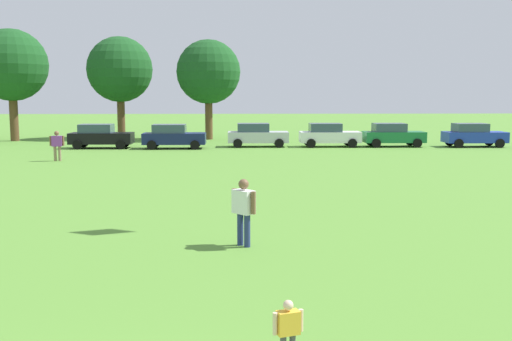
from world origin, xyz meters
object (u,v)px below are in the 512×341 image
at_px(child_kite_flyer, 288,327).
at_px(parked_car_black_0, 100,136).
at_px(tree_far_right, 208,72).
at_px(parked_car_navy_1, 173,136).
at_px(bystander_near_trees, 57,143).
at_px(adult_bystander, 244,206).
at_px(parked_car_white_3, 329,135).
at_px(parked_car_silver_2, 257,135).
at_px(tree_far_left, 11,65).
at_px(parked_car_blue_5, 473,135).
at_px(tree_center, 120,70).
at_px(parked_car_green_4, 392,135).

relative_size(child_kite_flyer, parked_car_black_0, 0.22).
relative_size(child_kite_flyer, tree_far_right, 0.12).
bearing_deg(parked_car_navy_1, bystander_near_trees, -127.24).
bearing_deg(tree_far_right, child_kite_flyer, -86.04).
height_order(adult_bystander, parked_car_white_3, adult_bystander).
relative_size(bystander_near_trees, parked_car_navy_1, 0.40).
relative_size(parked_car_black_0, parked_car_silver_2, 1.00).
height_order(bystander_near_trees, parked_car_white_3, bystander_near_trees).
height_order(parked_car_white_3, tree_far_left, tree_far_left).
height_order(parked_car_navy_1, parked_car_blue_5, same).
bearing_deg(parked_car_silver_2, bystander_near_trees, -142.74).
bearing_deg(parked_car_navy_1, tree_center, 118.66).
bearing_deg(parked_car_black_0, child_kite_flyer, -73.47).
bearing_deg(bystander_near_trees, parked_car_green_4, -164.03).
distance_m(parked_car_green_4, tree_far_left, 30.20).
height_order(adult_bystander, tree_far_right, tree_far_right).
bearing_deg(tree_far_right, adult_bystander, -86.13).
bearing_deg(parked_car_green_4, tree_far_left, 167.79).
height_order(parked_car_navy_1, tree_far_right, tree_far_right).
distance_m(parked_car_white_3, tree_far_right, 12.48).
height_order(bystander_near_trees, parked_car_blue_5, bystander_near_trees).
height_order(bystander_near_trees, parked_car_navy_1, bystander_near_trees).
height_order(parked_car_navy_1, tree_center, tree_center).
xyz_separation_m(parked_car_silver_2, parked_car_green_4, (9.75, -0.23, 0.00)).
xyz_separation_m(bystander_near_trees, tree_far_right, (7.85, 16.06, 4.54)).
height_order(child_kite_flyer, tree_far_left, tree_far_left).
bearing_deg(parked_car_blue_5, child_kite_flyer, -115.39).
xyz_separation_m(bystander_near_trees, tree_center, (0.34, 17.46, 4.78)).
bearing_deg(tree_far_left, parked_car_navy_1, -28.49).
height_order(child_kite_flyer, tree_center, tree_center).
height_order(parked_car_black_0, parked_car_white_3, same).
relative_size(parked_car_green_4, tree_far_right, 0.52).
distance_m(child_kite_flyer, tree_center, 45.13).
xyz_separation_m(parked_car_silver_2, parked_car_blue_5, (15.49, -0.59, 0.00)).
xyz_separation_m(parked_car_white_3, parked_car_green_4, (4.60, -0.08, 0.00)).
relative_size(parked_car_white_3, tree_far_left, 0.48).
distance_m(parked_car_silver_2, parked_car_white_3, 5.16).
bearing_deg(adult_bystander, parked_car_black_0, 156.35).
bearing_deg(parked_car_black_0, parked_car_blue_5, 0.40).
bearing_deg(tree_far_left, child_kite_flyer, -65.71).
height_order(parked_car_navy_1, parked_car_white_3, same).
bearing_deg(parked_car_green_4, adult_bystander, -111.55).
relative_size(parked_car_navy_1, parked_car_silver_2, 1.00).
bearing_deg(parked_car_white_3, parked_car_blue_5, -2.46).
relative_size(bystander_near_trees, parked_car_blue_5, 0.40).
bearing_deg(child_kite_flyer, parked_car_white_3, 62.45).
bearing_deg(child_kite_flyer, tree_far_left, 96.47).
bearing_deg(parked_car_white_3, child_kite_flyer, -99.73).
height_order(bystander_near_trees, parked_car_silver_2, bystander_near_trees).
bearing_deg(parked_car_black_0, tree_far_left, 140.71).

